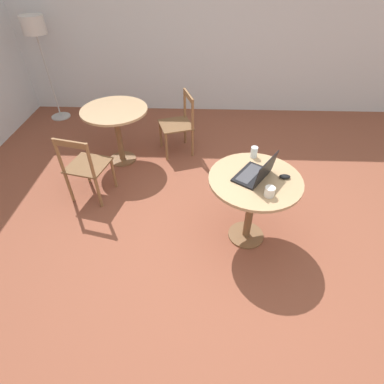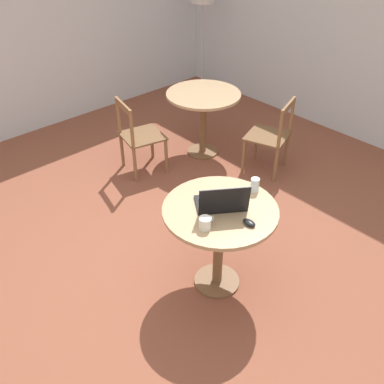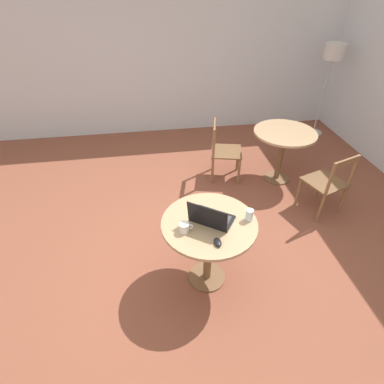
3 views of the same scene
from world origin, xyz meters
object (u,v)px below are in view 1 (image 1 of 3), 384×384
object	(u,v)px
laptop	(256,173)
mouse	(285,177)
mug	(270,191)
drinking_glass	(254,152)
cafe_table_near	(253,191)
chair_mid_front	(179,124)
chair_mid_left	(86,167)
cafe_table_mid	(116,119)
floor_lamp	(36,33)

from	to	relation	value
laptop	mouse	xyz separation A→B (m)	(0.00, -0.26, -0.03)
mug	drinking_glass	distance (m)	0.58
cafe_table_near	chair_mid_front	xyz separation A→B (m)	(1.63, 0.81, -0.19)
mouse	mug	world-z (taller)	mug
drinking_glass	chair_mid_left	bearing A→B (deg)	82.70
cafe_table_mid	chair_mid_left	distance (m)	0.83
chair_mid_front	laptop	distance (m)	1.85
cafe_table_mid	chair_mid_front	bearing A→B (deg)	-71.02
chair_mid_front	chair_mid_left	bearing A→B (deg)	137.42
cafe_table_near	drinking_glass	distance (m)	0.40
mouse	drinking_glass	size ratio (longest dim) A/B	0.92
cafe_table_near	chair_mid_left	world-z (taller)	chair_mid_left
mouse	mug	bearing A→B (deg)	143.72
chair_mid_front	mouse	world-z (taller)	chair_mid_front
chair_mid_left	chair_mid_front	bearing A→B (deg)	-42.58
chair_mid_left	floor_lamp	world-z (taller)	floor_lamp
chair_mid_front	chair_mid_left	distance (m)	1.44
mouse	mug	size ratio (longest dim) A/B	0.82
cafe_table_near	chair_mid_left	xyz separation A→B (m)	(0.58, 1.78, -0.19)
chair_mid_left	drinking_glass	bearing A→B (deg)	-97.30
cafe_table_near	floor_lamp	size ratio (longest dim) A/B	0.54
floor_lamp	laptop	xyz separation A→B (m)	(-2.63, -2.95, -0.52)
chair_mid_left	drinking_glass	xyz separation A→B (m)	(-0.23, -1.80, 0.39)
cafe_table_near	drinking_glass	world-z (taller)	drinking_glass
cafe_table_near	cafe_table_mid	world-z (taller)	same
chair_mid_front	mug	size ratio (longest dim) A/B	6.91
floor_lamp	mug	bearing A→B (deg)	-133.34
chair_mid_left	laptop	world-z (taller)	laptop
cafe_table_near	chair_mid_left	size ratio (longest dim) A/B	1.00
floor_lamp	mouse	world-z (taller)	floor_lamp
cafe_table_near	cafe_table_mid	size ratio (longest dim) A/B	1.00
cafe_table_near	laptop	world-z (taller)	laptop
mug	cafe_table_mid	bearing A→B (deg)	46.46
chair_mid_front	floor_lamp	distance (m)	2.54
chair_mid_front	floor_lamp	world-z (taller)	floor_lamp
mouse	drinking_glass	world-z (taller)	drinking_glass
floor_lamp	mug	world-z (taller)	floor_lamp
chair_mid_left	mouse	size ratio (longest dim) A/B	8.42
chair_mid_front	chair_mid_left	xyz separation A→B (m)	(-1.06, 0.97, 0.00)
chair_mid_left	floor_lamp	distance (m)	2.54
laptop	cafe_table_mid	bearing A→B (deg)	49.66
cafe_table_near	drinking_glass	bearing A→B (deg)	-3.52
cafe_table_mid	mug	world-z (taller)	mug
laptop	drinking_glass	world-z (taller)	laptop
chair_mid_left	mouse	distance (m)	2.14
mug	floor_lamp	bearing A→B (deg)	46.66
laptop	chair_mid_left	bearing A→B (deg)	72.37
chair_mid_front	laptop	size ratio (longest dim) A/B	1.92
cafe_table_near	chair_mid_front	distance (m)	1.83
mug	cafe_table_near	bearing A→B (deg)	19.39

